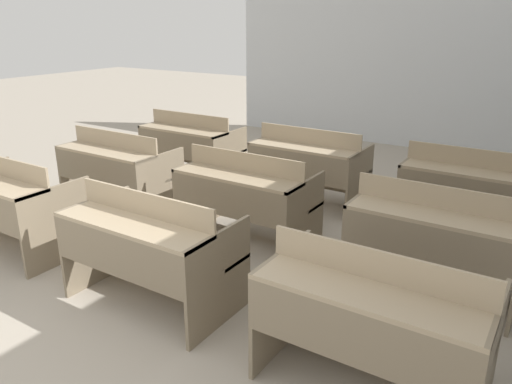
{
  "coord_description": "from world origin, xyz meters",
  "views": [
    {
      "loc": [
        2.56,
        -0.97,
        2.08
      ],
      "look_at": [
        0.55,
        2.17,
        0.77
      ],
      "focal_mm": 35.0,
      "sensor_mm": 36.0,
      "label": 1
    }
  ],
  "objects_px": {
    "bench_second_right": "(434,237)",
    "bench_second_center": "(246,195)",
    "bench_front_center": "(149,246)",
    "bench_third_left": "(191,145)",
    "bench_third_right": "(469,190)",
    "bench_front_right": "(373,318)",
    "bench_second_left": "(118,168)",
    "bench_third_center": "(308,164)",
    "bench_front_left": "(10,201)"
  },
  "relations": [
    {
      "from": "bench_front_right",
      "to": "bench_second_center",
      "type": "relative_size",
      "value": 1.0
    },
    {
      "from": "bench_second_center",
      "to": "bench_third_left",
      "type": "height_order",
      "value": "same"
    },
    {
      "from": "bench_front_right",
      "to": "bench_third_right",
      "type": "xyz_separation_m",
      "value": [
        0.02,
        2.63,
        0.0
      ]
    },
    {
      "from": "bench_third_left",
      "to": "bench_third_right",
      "type": "bearing_deg",
      "value": 0.37
    },
    {
      "from": "bench_third_left",
      "to": "bench_second_left",
      "type": "bearing_deg",
      "value": -89.1
    },
    {
      "from": "bench_front_center",
      "to": "bench_third_left",
      "type": "xyz_separation_m",
      "value": [
        -1.76,
        2.6,
        0.0
      ]
    },
    {
      "from": "bench_front_right",
      "to": "bench_second_center",
      "type": "bearing_deg",
      "value": 142.93
    },
    {
      "from": "bench_second_left",
      "to": "bench_third_right",
      "type": "distance_m",
      "value": 3.74
    },
    {
      "from": "bench_front_left",
      "to": "bench_second_right",
      "type": "distance_m",
      "value": 3.74
    },
    {
      "from": "bench_second_right",
      "to": "bench_front_center",
      "type": "bearing_deg",
      "value": -143.31
    },
    {
      "from": "bench_second_right",
      "to": "bench_third_left",
      "type": "relative_size",
      "value": 1.0
    },
    {
      "from": "bench_front_center",
      "to": "bench_front_right",
      "type": "bearing_deg",
      "value": -0.16
    },
    {
      "from": "bench_front_center",
      "to": "bench_second_center",
      "type": "bearing_deg",
      "value": 90.77
    },
    {
      "from": "bench_front_center",
      "to": "bench_front_right",
      "type": "distance_m",
      "value": 1.73
    },
    {
      "from": "bench_front_center",
      "to": "bench_third_center",
      "type": "xyz_separation_m",
      "value": [
        0.0,
        2.6,
        0.0
      ]
    },
    {
      "from": "bench_second_center",
      "to": "bench_second_right",
      "type": "bearing_deg",
      "value": -0.48
    },
    {
      "from": "bench_second_left",
      "to": "bench_second_right",
      "type": "height_order",
      "value": "same"
    },
    {
      "from": "bench_front_center",
      "to": "bench_second_right",
      "type": "xyz_separation_m",
      "value": [
        1.75,
        1.3,
        0.0
      ]
    },
    {
      "from": "bench_front_right",
      "to": "bench_third_center",
      "type": "relative_size",
      "value": 1.0
    },
    {
      "from": "bench_second_center",
      "to": "bench_third_center",
      "type": "distance_m",
      "value": 1.28
    },
    {
      "from": "bench_front_right",
      "to": "bench_second_left",
      "type": "distance_m",
      "value": 3.71
    },
    {
      "from": "bench_second_left",
      "to": "bench_second_center",
      "type": "height_order",
      "value": "same"
    },
    {
      "from": "bench_front_left",
      "to": "bench_third_right",
      "type": "bearing_deg",
      "value": 36.63
    },
    {
      "from": "bench_third_left",
      "to": "bench_second_right",
      "type": "bearing_deg",
      "value": -20.32
    },
    {
      "from": "bench_second_right",
      "to": "bench_third_left",
      "type": "xyz_separation_m",
      "value": [
        -3.51,
        1.3,
        0.0
      ]
    },
    {
      "from": "bench_second_right",
      "to": "bench_third_right",
      "type": "relative_size",
      "value": 1.0
    },
    {
      "from": "bench_front_left",
      "to": "bench_second_left",
      "type": "xyz_separation_m",
      "value": [
        0.02,
        1.29,
        0.0
      ]
    },
    {
      "from": "bench_front_center",
      "to": "bench_second_left",
      "type": "bearing_deg",
      "value": 143.31
    },
    {
      "from": "bench_front_left",
      "to": "bench_third_center",
      "type": "height_order",
      "value": "same"
    },
    {
      "from": "bench_third_left",
      "to": "bench_front_center",
      "type": "bearing_deg",
      "value": -55.94
    },
    {
      "from": "bench_front_center",
      "to": "bench_front_left",
      "type": "bearing_deg",
      "value": 179.72
    },
    {
      "from": "bench_third_right",
      "to": "bench_third_center",
      "type": "bearing_deg",
      "value": -179.21
    },
    {
      "from": "bench_front_left",
      "to": "bench_front_center",
      "type": "height_order",
      "value": "same"
    },
    {
      "from": "bench_front_center",
      "to": "bench_second_right",
      "type": "bearing_deg",
      "value": 36.69
    },
    {
      "from": "bench_front_right",
      "to": "bench_second_right",
      "type": "distance_m",
      "value": 1.31
    },
    {
      "from": "bench_second_right",
      "to": "bench_second_center",
      "type": "bearing_deg",
      "value": 179.52
    },
    {
      "from": "bench_second_left",
      "to": "bench_second_center",
      "type": "relative_size",
      "value": 1.0
    },
    {
      "from": "bench_second_left",
      "to": "bench_third_right",
      "type": "bearing_deg",
      "value": 20.81
    },
    {
      "from": "bench_front_center",
      "to": "bench_front_right",
      "type": "relative_size",
      "value": 1.0
    },
    {
      "from": "bench_second_right",
      "to": "bench_front_right",
      "type": "bearing_deg",
      "value": -90.68
    },
    {
      "from": "bench_second_left",
      "to": "bench_front_right",
      "type": "bearing_deg",
      "value": -20.54
    },
    {
      "from": "bench_third_center",
      "to": "bench_second_center",
      "type": "bearing_deg",
      "value": -90.8
    },
    {
      "from": "bench_front_left",
      "to": "bench_front_center",
      "type": "xyz_separation_m",
      "value": [
        1.76,
        -0.01,
        0.0
      ]
    },
    {
      "from": "bench_front_center",
      "to": "bench_third_left",
      "type": "height_order",
      "value": "same"
    },
    {
      "from": "bench_second_left",
      "to": "bench_third_left",
      "type": "xyz_separation_m",
      "value": [
        -0.02,
        1.31,
        0.0
      ]
    },
    {
      "from": "bench_front_left",
      "to": "bench_third_center",
      "type": "relative_size",
      "value": 1.0
    },
    {
      "from": "bench_third_center",
      "to": "bench_second_left",
      "type": "bearing_deg",
      "value": -143.11
    },
    {
      "from": "bench_second_center",
      "to": "bench_third_right",
      "type": "relative_size",
      "value": 1.0
    },
    {
      "from": "bench_front_right",
      "to": "bench_second_right",
      "type": "bearing_deg",
      "value": 89.32
    },
    {
      "from": "bench_third_center",
      "to": "bench_front_right",
      "type": "bearing_deg",
      "value": -56.37
    }
  ]
}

